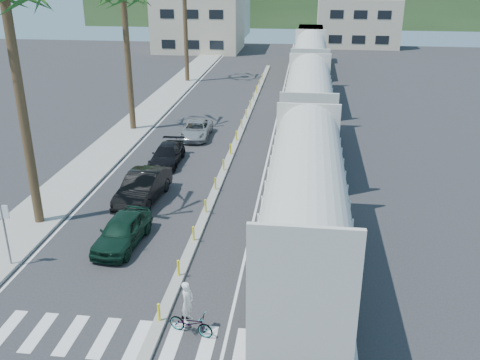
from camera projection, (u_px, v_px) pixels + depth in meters
name	position (u px, v px, depth m)	size (l,w,h in m)	color
ground	(167.00, 307.00, 20.14)	(140.00, 140.00, 0.00)	#28282B
sidewalk	(142.00, 118.00, 44.04)	(3.00, 90.00, 0.15)	gray
rails	(307.00, 115.00, 45.24)	(1.56, 100.00, 0.06)	black
median	(236.00, 141.00, 38.42)	(0.45, 60.00, 0.85)	gray
crosswalk	(152.00, 342.00, 18.30)	(14.00, 2.20, 0.01)	silver
lane_markings	(218.00, 122.00, 43.33)	(9.42, 90.00, 0.01)	silver
freight_train	(308.00, 95.00, 39.56)	(3.00, 60.94, 5.85)	beige
street_sign	(4.00, 225.00, 22.07)	(0.60, 0.08, 3.00)	slate
buildings	(239.00, 14.00, 84.99)	(38.00, 27.00, 10.00)	beige
car_lead	(122.00, 231.00, 24.31)	(1.99, 4.30, 1.43)	black
car_second	(143.00, 187.00, 28.76)	(2.09, 5.00, 1.61)	black
car_third	(167.00, 155.00, 34.17)	(1.79, 4.29, 1.24)	black
car_rear	(196.00, 130.00, 39.30)	(2.11, 4.39, 1.21)	#A7A9AC
cyclist	(190.00, 318.00, 18.48)	(1.44, 1.96, 2.07)	#9EA0A5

